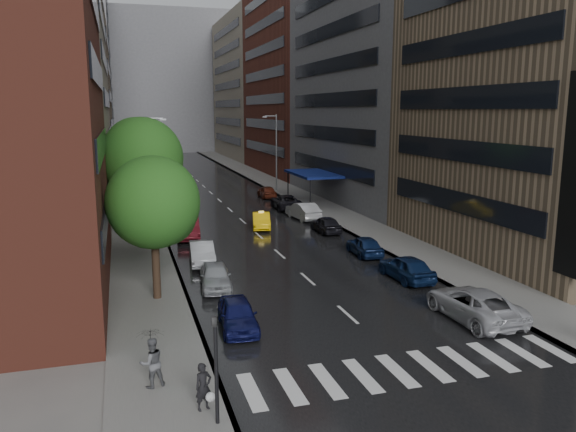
# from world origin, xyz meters

# --- Properties ---
(ground) EXTENTS (220.00, 220.00, 0.00)m
(ground) POSITION_xyz_m (0.00, 0.00, 0.00)
(ground) COLOR gray
(ground) RESTS_ON ground
(road) EXTENTS (14.00, 140.00, 0.01)m
(road) POSITION_xyz_m (0.00, 50.00, 0.01)
(road) COLOR black
(road) RESTS_ON ground
(sidewalk_left) EXTENTS (4.00, 140.00, 0.15)m
(sidewalk_left) POSITION_xyz_m (-9.00, 50.00, 0.07)
(sidewalk_left) COLOR gray
(sidewalk_left) RESTS_ON ground
(sidewalk_right) EXTENTS (4.00, 140.00, 0.15)m
(sidewalk_right) POSITION_xyz_m (9.00, 50.00, 0.07)
(sidewalk_right) COLOR gray
(sidewalk_right) RESTS_ON ground
(crosswalk) EXTENTS (13.15, 2.80, 0.01)m
(crosswalk) POSITION_xyz_m (0.20, -2.00, 0.01)
(crosswalk) COLOR silver
(crosswalk) RESTS_ON ground
(buildings_left) EXTENTS (8.00, 108.00, 38.00)m
(buildings_left) POSITION_xyz_m (-15.00, 58.79, 15.99)
(buildings_left) COLOR maroon
(buildings_left) RESTS_ON ground
(buildings_right) EXTENTS (8.05, 109.10, 36.00)m
(buildings_right) POSITION_xyz_m (15.00, 56.70, 15.03)
(buildings_right) COLOR #937A5B
(buildings_right) RESTS_ON ground
(building_far) EXTENTS (40.00, 14.00, 32.00)m
(building_far) POSITION_xyz_m (0.00, 118.00, 16.00)
(building_far) COLOR slate
(building_far) RESTS_ON ground
(tree_near) EXTENTS (4.68, 4.68, 7.46)m
(tree_near) POSITION_xyz_m (-8.60, 8.69, 5.10)
(tree_near) COLOR #382619
(tree_near) RESTS_ON ground
(tree_mid) EXTENTS (5.77, 5.77, 9.20)m
(tree_mid) POSITION_xyz_m (-8.60, 21.00, 6.30)
(tree_mid) COLOR #382619
(tree_mid) RESTS_ON ground
(tree_far) EXTENTS (5.68, 5.68, 9.05)m
(tree_far) POSITION_xyz_m (-8.60, 32.41, 6.20)
(tree_far) COLOR #382619
(tree_far) RESTS_ON ground
(taxi) EXTENTS (2.15, 4.17, 1.31)m
(taxi) POSITION_xyz_m (0.84, 24.55, 0.66)
(taxi) COLOR yellow
(taxi) RESTS_ON ground
(parked_cars_left) EXTENTS (2.09, 23.42, 1.60)m
(parked_cars_left) POSITION_xyz_m (-5.40, 13.93, 0.73)
(parked_cars_left) COLOR #0F1246
(parked_cars_left) RESTS_ON ground
(parked_cars_right) EXTENTS (2.62, 43.40, 1.54)m
(parked_cars_right) POSITION_xyz_m (5.40, 19.33, 0.72)
(parked_cars_right) COLOR #A8A8AE
(parked_cars_right) RESTS_ON ground
(ped_bag_walker) EXTENTS (0.69, 0.54, 1.57)m
(ped_bag_walker) POSITION_xyz_m (-7.87, -2.95, 0.90)
(ped_bag_walker) COLOR black
(ped_bag_walker) RESTS_ON sidewalk_left
(ped_black_umbrella) EXTENTS (1.02, 0.98, 2.09)m
(ped_black_umbrella) POSITION_xyz_m (-9.38, -0.92, 1.38)
(ped_black_umbrella) COLOR #525357
(ped_black_umbrella) RESTS_ON sidewalk_left
(traffic_light) EXTENTS (0.18, 0.15, 3.45)m
(traffic_light) POSITION_xyz_m (-7.60, -3.87, 2.23)
(traffic_light) COLOR black
(traffic_light) RESTS_ON sidewalk_left
(street_lamp_left) EXTENTS (1.74, 0.22, 9.00)m
(street_lamp_left) POSITION_xyz_m (-7.72, 30.00, 4.89)
(street_lamp_left) COLOR gray
(street_lamp_left) RESTS_ON sidewalk_left
(street_lamp_right) EXTENTS (1.74, 0.22, 9.00)m
(street_lamp_right) POSITION_xyz_m (7.72, 45.00, 4.89)
(street_lamp_right) COLOR gray
(street_lamp_right) RESTS_ON sidewalk_right
(awning) EXTENTS (4.00, 8.00, 3.12)m
(awning) POSITION_xyz_m (8.98, 35.00, 3.13)
(awning) COLOR navy
(awning) RESTS_ON sidewalk_right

